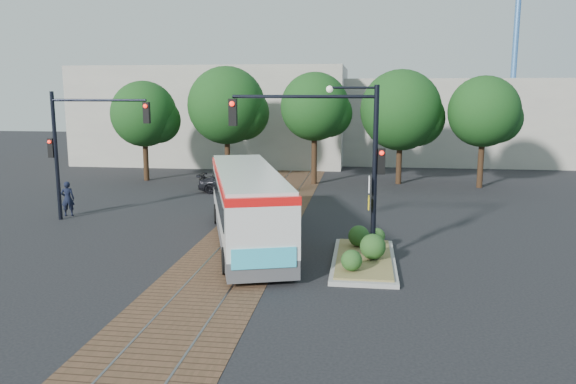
{
  "coord_description": "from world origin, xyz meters",
  "views": [
    {
      "loc": [
        4.72,
        -20.3,
        5.98
      ],
      "look_at": [
        1.42,
        3.92,
        1.6
      ],
      "focal_mm": 35.0,
      "sensor_mm": 36.0,
      "label": 1
    }
  ],
  "objects_px": {
    "traffic_island": "(364,253)",
    "officer": "(68,199)",
    "parked_car": "(231,183)",
    "city_bus": "(247,202)",
    "signal_pole_main": "(339,145)",
    "signal_pole_left": "(78,138)"
  },
  "relations": [
    {
      "from": "city_bus",
      "to": "signal_pole_main",
      "type": "bearing_deg",
      "value": -46.15
    },
    {
      "from": "city_bus",
      "to": "officer",
      "type": "relative_size",
      "value": 6.54
    },
    {
      "from": "signal_pole_main",
      "to": "parked_car",
      "type": "relative_size",
      "value": 1.54
    },
    {
      "from": "traffic_island",
      "to": "officer",
      "type": "distance_m",
      "value": 15.44
    },
    {
      "from": "signal_pole_main",
      "to": "parked_car",
      "type": "distance_m",
      "value": 15.16
    },
    {
      "from": "signal_pole_left",
      "to": "parked_car",
      "type": "relative_size",
      "value": 1.54
    },
    {
      "from": "city_bus",
      "to": "officer",
      "type": "distance_m",
      "value": 10.31
    },
    {
      "from": "city_bus",
      "to": "traffic_island",
      "type": "xyz_separation_m",
      "value": [
        4.69,
        -2.16,
        -1.31
      ]
    },
    {
      "from": "city_bus",
      "to": "parked_car",
      "type": "bearing_deg",
      "value": 89.69
    },
    {
      "from": "traffic_island",
      "to": "signal_pole_main",
      "type": "xyz_separation_m",
      "value": [
        -0.96,
        0.09,
        3.83
      ]
    },
    {
      "from": "officer",
      "to": "parked_car",
      "type": "distance_m",
      "value": 9.73
    },
    {
      "from": "parked_car",
      "to": "traffic_island",
      "type": "bearing_deg",
      "value": -146.1
    },
    {
      "from": "signal_pole_left",
      "to": "traffic_island",
      "type": "bearing_deg",
      "value": -20.36
    },
    {
      "from": "signal_pole_main",
      "to": "city_bus",
      "type": "bearing_deg",
      "value": 150.99
    },
    {
      "from": "city_bus",
      "to": "officer",
      "type": "xyz_separation_m",
      "value": [
        -9.66,
        3.53,
        -0.79
      ]
    },
    {
      "from": "traffic_island",
      "to": "signal_pole_left",
      "type": "distance_m",
      "value": 14.5
    },
    {
      "from": "signal_pole_main",
      "to": "traffic_island",
      "type": "bearing_deg",
      "value": -5.36
    },
    {
      "from": "officer",
      "to": "traffic_island",
      "type": "bearing_deg",
      "value": 139.82
    },
    {
      "from": "city_bus",
      "to": "parked_car",
      "type": "height_order",
      "value": "city_bus"
    },
    {
      "from": "signal_pole_left",
      "to": "parked_car",
      "type": "distance_m",
      "value": 10.21
    },
    {
      "from": "city_bus",
      "to": "parked_car",
      "type": "xyz_separation_m",
      "value": [
        -3.29,
        10.88,
        -1.07
      ]
    },
    {
      "from": "traffic_island",
      "to": "officer",
      "type": "xyz_separation_m",
      "value": [
        -14.35,
        5.69,
        0.52
      ]
    }
  ]
}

